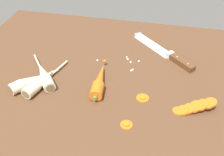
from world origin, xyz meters
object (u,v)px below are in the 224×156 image
Objects in this scene: parsnip_front at (27,82)px; carrot_slice_stray_mid at (143,98)px; whole_carrot at (99,81)px; carrot_slice_stray_near at (126,125)px; parsnip_mid_left at (41,82)px; parsnip_mid_right at (44,76)px; chefs_knife at (160,49)px; carrot_slice_stack at (195,107)px.

carrot_slice_stray_mid is at bearing 3.45° from parsnip_front.
carrot_slice_stray_near is at bearing -52.41° from whole_carrot.
whole_carrot is at bearing 127.59° from carrot_slice_stray_near.
parsnip_mid_left reaches higher than carrot_slice_stray_near.
parsnip_mid_right is at bearing -177.32° from whole_carrot.
chefs_knife is at bearing 37.28° from parsnip_front.
whole_carrot is at bearing 170.65° from carrot_slice_stack.
chefs_knife is at bearing 55.10° from whole_carrot.
whole_carrot is at bearing 167.89° from carrot_slice_stray_mid.
parsnip_mid_right is at bearing 47.97° from parsnip_front.
carrot_slice_stray_mid is (-3.39, -30.14, -0.29)cm from chefs_knife.
whole_carrot is at bearing 2.68° from parsnip_mid_right.
parsnip_front is 1.21× the size of carrot_slice_stack.
carrot_slice_stack is 3.14× the size of carrot_slice_stray_mid.
parsnip_front and parsnip_mid_right have the same top height.
chefs_knife is 34.59cm from carrot_slice_stack.
carrot_slice_stack is at bearing 28.19° from carrot_slice_stray_near.
carrot_slice_stray_mid is at bearing -3.86° from parsnip_mid_right.
carrot_slice_stray_mid is at bearing 173.28° from carrot_slice_stack.
parsnip_mid_right is 1.49× the size of carrot_slice_stack.
carrot_slice_stray_mid is at bearing 1.74° from parsnip_mid_left.
chefs_knife is 53.69cm from parsnip_front.
parsnip_front is at bearing 164.43° from carrot_slice_stray_near.
carrot_slice_stack is 16.47cm from carrot_slice_stray_mid.
parsnip_mid_left is 33.71cm from carrot_slice_stray_near.
parsnip_mid_left is (-38.35, -31.21, 1.33)cm from chefs_knife.
chefs_knife is at bearing 35.85° from parsnip_mid_right.
parsnip_mid_right reaches higher than carrot_slice_stack.
parsnip_front is 0.82× the size of parsnip_mid_right.
parsnip_front reaches higher than carrot_slice_stray_near.
parsnip_mid_left is at bearing 16.66° from parsnip_front.
carrot_slice_stray_near is at bearing -24.93° from parsnip_mid_right.
parsnip_mid_left is (-19.61, -4.35, -0.12)cm from whole_carrot.
carrot_slice_stack is at bearing -6.72° from carrot_slice_stray_mid.
parsnip_mid_left is 1.15× the size of parsnip_mid_right.
parsnip_front is (-23.97, -5.66, -0.12)cm from whole_carrot.
parsnip_mid_left is at bearing -178.26° from carrot_slice_stray_mid.
whole_carrot is 32.10cm from carrot_slice_stack.
parsnip_mid_right is 35.10cm from carrot_slice_stray_near.
carrot_slice_stack is (31.67, -5.22, -0.65)cm from whole_carrot.
parsnip_front is at bearing -166.72° from whole_carrot.
chefs_knife is 49.46cm from parsnip_mid_left.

